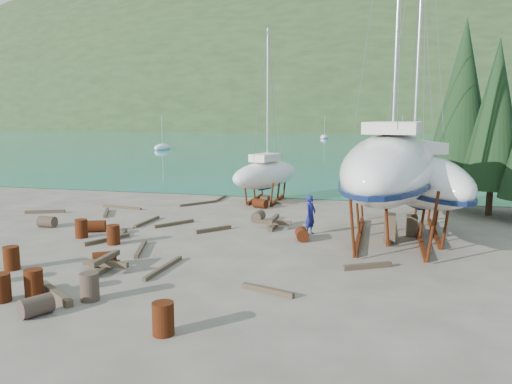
% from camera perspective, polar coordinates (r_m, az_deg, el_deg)
% --- Properties ---
extents(ground, '(600.00, 600.00, 0.00)m').
position_cam_1_polar(ground, '(20.65, -4.39, -7.35)').
color(ground, '#585146').
rests_on(ground, ground).
extents(bay_water, '(700.00, 700.00, 0.00)m').
position_cam_1_polar(bay_water, '(333.92, 13.15, 7.45)').
color(bay_water, teal).
rests_on(bay_water, ground).
extents(far_hill, '(800.00, 360.00, 110.00)m').
position_cam_1_polar(far_hill, '(338.92, 13.17, 7.47)').
color(far_hill, '#223319').
rests_on(far_hill, ground).
extents(far_house_left, '(6.60, 5.60, 5.60)m').
position_cam_1_polar(far_house_left, '(219.12, -3.53, 7.92)').
color(far_house_left, beige).
rests_on(far_house_left, ground).
extents(far_house_center, '(6.60, 5.60, 5.60)m').
position_cam_1_polar(far_house_center, '(210.49, 7.01, 7.84)').
color(far_house_center, beige).
rests_on(far_house_center, ground).
extents(far_house_right, '(6.60, 5.60, 5.60)m').
position_cam_1_polar(far_house_right, '(210.16, 20.77, 7.35)').
color(far_house_right, beige).
rests_on(far_house_right, ground).
extents(cypress_near_right, '(3.60, 3.60, 10.00)m').
position_cam_1_polar(cypress_near_right, '(31.42, 25.68, 8.01)').
color(cypress_near_right, black).
rests_on(cypress_near_right, ground).
extents(cypress_back_left, '(4.14, 4.14, 11.50)m').
position_cam_1_polar(cypress_back_left, '(33.15, 22.52, 9.70)').
color(cypress_back_left, black).
rests_on(cypress_back_left, ground).
extents(moored_boat_left, '(2.00, 5.00, 6.05)m').
position_cam_1_polar(moored_boat_left, '(86.95, -10.65, 5.01)').
color(moored_boat_left, silver).
rests_on(moored_boat_left, ground).
extents(moored_boat_mid, '(2.00, 5.00, 6.05)m').
position_cam_1_polar(moored_boat_mid, '(99.02, 16.29, 5.24)').
color(moored_boat_mid, silver).
rests_on(moored_boat_mid, ground).
extents(moored_boat_far, '(2.00, 5.00, 6.05)m').
position_cam_1_polar(moored_boat_far, '(129.72, 7.82, 6.23)').
color(moored_boat_far, silver).
rests_on(moored_boat_far, ground).
extents(large_sailboat_near, '(5.65, 13.87, 21.21)m').
position_cam_1_polar(large_sailboat_near, '(23.75, 15.26, 2.86)').
color(large_sailboat_near, silver).
rests_on(large_sailboat_near, ground).
extents(large_sailboat_far, '(6.35, 11.22, 17.06)m').
position_cam_1_polar(large_sailboat_far, '(25.27, 17.53, 1.67)').
color(large_sailboat_far, silver).
rests_on(large_sailboat_far, ground).
extents(small_sailboat_shore, '(4.47, 7.43, 11.34)m').
position_cam_1_polar(small_sailboat_shore, '(33.41, 1.17, 2.10)').
color(small_sailboat_shore, silver).
rests_on(small_sailboat_shore, ground).
extents(worker, '(0.68, 0.82, 1.93)m').
position_cam_1_polar(worker, '(24.25, 6.24, -2.62)').
color(worker, navy).
rests_on(worker, ground).
extents(drum_1, '(0.94, 1.05, 0.58)m').
position_cam_1_polar(drum_1, '(16.00, -23.82, -11.81)').
color(drum_1, '#2D2823').
rests_on(drum_1, ground).
extents(drum_2, '(1.03, 0.87, 0.58)m').
position_cam_1_polar(drum_2, '(26.00, -17.79, -3.74)').
color(drum_2, '#612710').
rests_on(drum_2, ground).
extents(drum_3, '(0.58, 0.58, 0.88)m').
position_cam_1_polar(drum_3, '(17.55, -27.13, -9.71)').
color(drum_3, '#612710').
rests_on(drum_3, ground).
extents(drum_4, '(1.03, 0.85, 0.58)m').
position_cam_1_polar(drum_4, '(31.14, 0.49, -1.32)').
color(drum_4, '#612710').
rests_on(drum_4, ground).
extents(drum_6, '(0.79, 1.00, 0.58)m').
position_cam_1_polar(drum_6, '(23.20, 5.28, -4.83)').
color(drum_6, '#612710').
rests_on(drum_6, ground).
extents(drum_7, '(0.58, 0.58, 0.88)m').
position_cam_1_polar(drum_7, '(13.68, -10.56, -14.04)').
color(drum_7, '#612710').
rests_on(drum_7, ground).
extents(drum_8, '(0.58, 0.58, 0.88)m').
position_cam_1_polar(drum_8, '(24.98, -19.33, -3.96)').
color(drum_8, '#612710').
rests_on(drum_8, ground).
extents(drum_10, '(0.58, 0.58, 0.88)m').
position_cam_1_polar(drum_10, '(17.60, -24.05, -9.46)').
color(drum_10, '#612710').
rests_on(drum_10, ground).
extents(drum_11, '(0.65, 0.93, 0.58)m').
position_cam_1_polar(drum_11, '(27.18, 0.26, -2.79)').
color(drum_11, '#2D2823').
rests_on(drum_11, ground).
extents(drum_12, '(1.05, 0.95, 0.58)m').
position_cam_1_polar(drum_12, '(20.05, -16.92, -7.33)').
color(drum_12, '#612710').
rests_on(drum_12, ground).
extents(drum_13, '(0.58, 0.58, 0.88)m').
position_cam_1_polar(drum_13, '(20.89, -26.16, -6.79)').
color(drum_13, '#612710').
rests_on(drum_13, ground).
extents(drum_14, '(0.58, 0.58, 0.88)m').
position_cam_1_polar(drum_14, '(23.27, -15.99, -4.71)').
color(drum_14, '#612710').
rests_on(drum_14, ground).
extents(drum_15, '(0.88, 0.58, 0.58)m').
position_cam_1_polar(drum_15, '(27.94, -22.76, -3.16)').
color(drum_15, '#2D2823').
rests_on(drum_15, ground).
extents(drum_16, '(0.58, 0.58, 0.88)m').
position_cam_1_polar(drum_16, '(16.58, -18.48, -10.24)').
color(drum_16, '#2D2823').
rests_on(drum_16, ground).
extents(timber_0, '(0.23, 2.42, 0.14)m').
position_cam_1_polar(timber_0, '(34.47, -4.07, -0.74)').
color(timber_0, brown).
rests_on(timber_0, ground).
extents(timber_1, '(1.82, 1.15, 0.19)m').
position_cam_1_polar(timber_1, '(19.45, 12.61, -8.26)').
color(timber_1, brown).
rests_on(timber_1, ground).
extents(timber_2, '(2.14, 1.07, 0.19)m').
position_cam_1_polar(timber_2, '(32.06, -22.95, -2.08)').
color(timber_2, brown).
rests_on(timber_2, ground).
extents(timber_3, '(0.30, 2.90, 0.15)m').
position_cam_1_polar(timber_3, '(19.15, -10.55, -8.53)').
color(timber_3, brown).
rests_on(timber_3, ground).
extents(timber_4, '(0.66, 1.66, 0.17)m').
position_cam_1_polar(timber_4, '(24.87, -15.07, -4.66)').
color(timber_4, brown).
rests_on(timber_4, ground).
extents(timber_5, '(1.00, 2.55, 0.16)m').
position_cam_1_polar(timber_5, '(22.00, -13.03, -6.33)').
color(timber_5, brown).
rests_on(timber_5, ground).
extents(timber_6, '(1.88, 0.69, 0.19)m').
position_cam_1_polar(timber_6, '(32.74, 2.47, -1.18)').
color(timber_6, brown).
rests_on(timber_6, ground).
extents(timber_7, '(1.85, 0.76, 0.17)m').
position_cam_1_polar(timber_7, '(16.51, 1.35, -11.16)').
color(timber_7, brown).
rests_on(timber_7, ground).
extents(timber_8, '(1.44, 1.67, 0.19)m').
position_cam_1_polar(timber_8, '(25.04, -4.89, -4.28)').
color(timber_8, brown).
rests_on(timber_8, ground).
extents(timber_9, '(1.82, 2.28, 0.15)m').
position_cam_1_polar(timber_9, '(32.62, -6.61, -1.31)').
color(timber_9, brown).
rests_on(timber_9, ground).
extents(timber_10, '(1.50, 2.05, 0.16)m').
position_cam_1_polar(timber_10, '(26.69, -9.33, -3.58)').
color(timber_10, brown).
rests_on(timber_10, ground).
extents(timber_11, '(0.24, 2.63, 0.15)m').
position_cam_1_polar(timber_11, '(27.44, -12.34, -3.34)').
color(timber_11, brown).
rests_on(timber_11, ground).
extents(timber_12, '(1.18, 2.20, 0.17)m').
position_cam_1_polar(timber_12, '(23.98, -16.65, -5.22)').
color(timber_12, brown).
rests_on(timber_12, ground).
extents(timber_15, '(2.85, 0.59, 0.15)m').
position_cam_1_polar(timber_15, '(32.13, -15.08, -1.70)').
color(timber_15, brown).
rests_on(timber_15, ground).
extents(timber_16, '(2.11, 1.57, 0.23)m').
position_cam_1_polar(timber_16, '(17.35, -21.93, -10.71)').
color(timber_16, brown).
rests_on(timber_16, ground).
extents(timber_17, '(1.23, 2.21, 0.16)m').
position_cam_1_polar(timber_17, '(30.53, -16.74, -2.29)').
color(timber_17, brown).
rests_on(timber_17, ground).
extents(timber_pile_fore, '(1.80, 1.80, 0.60)m').
position_cam_1_polar(timber_pile_fore, '(19.40, -16.82, -7.84)').
color(timber_pile_fore, brown).
rests_on(timber_pile_fore, ground).
extents(timber_pile_aft, '(1.80, 1.80, 0.60)m').
position_cam_1_polar(timber_pile_aft, '(25.58, 2.07, -3.50)').
color(timber_pile_aft, brown).
rests_on(timber_pile_aft, ground).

